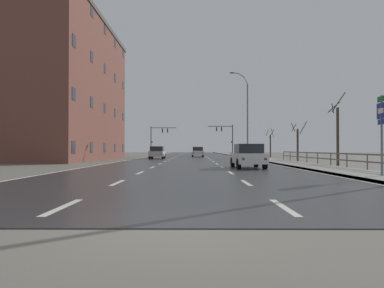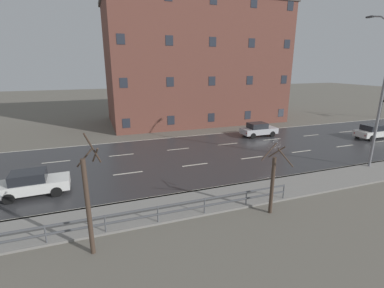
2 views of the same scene
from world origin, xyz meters
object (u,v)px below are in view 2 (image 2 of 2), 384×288
object	(u,v)px
car_mid_centre	(33,183)
brick_building	(195,63)
street_lamp_midground	(380,96)
car_distant	(373,131)
car_far_right	(259,129)

from	to	relation	value
car_mid_centre	brick_building	bearing A→B (deg)	135.57
street_lamp_midground	brick_building	size ratio (longest dim) A/B	0.47
street_lamp_midground	brick_building	world-z (taller)	brick_building
car_distant	car_far_right	size ratio (longest dim) A/B	1.00
street_lamp_midground	car_distant	bearing A→B (deg)	126.41
street_lamp_midground	car_mid_centre	world-z (taller)	street_lamp_midground
car_distant	car_far_right	world-z (taller)	same
car_far_right	car_mid_centre	size ratio (longest dim) A/B	0.99
car_mid_centre	brick_building	xyz separation A→B (m)	(-20.12, 18.24, 7.35)
street_lamp_midground	car_distant	world-z (taller)	street_lamp_midground
street_lamp_midground	car_distant	xyz separation A→B (m)	(-6.41, 8.70, -4.83)
car_mid_centre	brick_building	size ratio (longest dim) A/B	0.17
car_mid_centre	brick_building	world-z (taller)	brick_building
car_far_right	brick_building	distance (m)	14.47
street_lamp_midground	car_far_right	size ratio (longest dim) A/B	2.80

